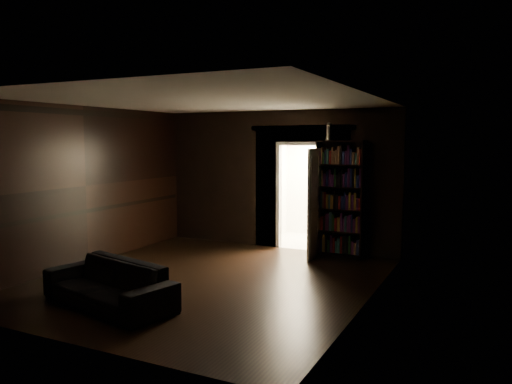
# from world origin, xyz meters

# --- Properties ---
(ground) EXTENTS (5.50, 5.50, 0.00)m
(ground) POSITION_xyz_m (0.00, 0.00, 0.00)
(ground) COLOR black
(ground) RESTS_ON ground
(room_walls) EXTENTS (5.02, 5.61, 2.84)m
(room_walls) POSITION_xyz_m (-0.01, 1.07, 1.68)
(room_walls) COLOR black
(room_walls) RESTS_ON ground
(kitchen_alcove) EXTENTS (2.20, 1.80, 2.60)m
(kitchen_alcove) POSITION_xyz_m (0.50, 3.87, 1.21)
(kitchen_alcove) COLOR #BDB5A4
(kitchen_alcove) RESTS_ON ground
(sofa) EXTENTS (2.16, 1.32, 0.77)m
(sofa) POSITION_xyz_m (-0.57, -1.59, 0.39)
(sofa) COLOR black
(sofa) RESTS_ON ground
(bookshelf) EXTENTS (0.95, 0.63, 2.20)m
(bookshelf) POSITION_xyz_m (1.38, 2.55, 1.10)
(bookshelf) COLOR black
(bookshelf) RESTS_ON ground
(refrigerator) EXTENTS (0.78, 0.72, 1.65)m
(refrigerator) POSITION_xyz_m (1.10, 4.03, 0.82)
(refrigerator) COLOR white
(refrigerator) RESTS_ON ground
(door) EXTENTS (0.06, 0.85, 2.05)m
(door) POSITION_xyz_m (0.98, 2.31, 1.02)
(door) COLOR white
(door) RESTS_ON ground
(figurine) EXTENTS (0.14, 0.14, 0.33)m
(figurine) POSITION_xyz_m (1.14, 2.52, 2.37)
(figurine) COLOR white
(figurine) RESTS_ON bookshelf
(bottles) EXTENTS (0.70, 0.10, 0.28)m
(bottles) POSITION_xyz_m (1.20, 4.05, 1.79)
(bottles) COLOR black
(bottles) RESTS_ON refrigerator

